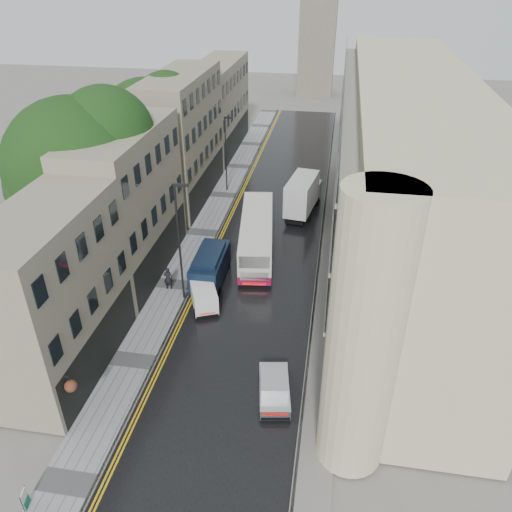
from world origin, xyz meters
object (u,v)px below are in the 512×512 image
(cream_bus, at_px, (240,254))
(navy_van, at_px, (191,277))
(tree_far, at_px, (149,142))
(white_lorry, at_px, (288,200))
(lamp_post_near, at_px, (179,244))
(pedestrian, at_px, (168,278))
(lamp_post_far, at_px, (226,155))
(tree_near, at_px, (80,189))
(estate_sign, at_px, (25,499))
(silver_hatchback, at_px, (261,405))
(white_van, at_px, (195,306))

(cream_bus, bearing_deg, navy_van, -137.61)
(tree_far, relative_size, white_lorry, 1.74)
(tree_far, bearing_deg, cream_bus, -45.59)
(navy_van, relative_size, lamp_post_near, 0.60)
(pedestrian, distance_m, lamp_post_far, 18.68)
(white_lorry, relative_size, lamp_post_far, 0.93)
(tree_near, distance_m, pedestrian, 8.83)
(tree_near, xyz_separation_m, navy_van, (8.20, -1.52, -5.60))
(tree_near, distance_m, cream_bus, 12.53)
(tree_near, relative_size, estate_sign, 14.36)
(lamp_post_far, bearing_deg, navy_van, -78.24)
(cream_bus, xyz_separation_m, estate_sign, (-5.67, -20.72, -0.91))
(lamp_post_near, relative_size, lamp_post_far, 1.14)
(tree_near, bearing_deg, cream_bus, 9.98)
(tree_far, relative_size, pedestrian, 6.97)
(tree_far, height_order, estate_sign, tree_far)
(cream_bus, xyz_separation_m, navy_van, (-2.92, -3.48, -0.17))
(white_lorry, xyz_separation_m, pedestrian, (-7.36, -13.01, -0.88))
(navy_van, bearing_deg, pedestrian, 175.76)
(tree_near, xyz_separation_m, estate_sign, (5.45, -18.77, -6.34))
(lamp_post_near, distance_m, lamp_post_far, 19.37)
(silver_hatchback, height_order, lamp_post_far, lamp_post_far)
(white_lorry, bearing_deg, white_van, -97.35)
(white_lorry, height_order, pedestrian, white_lorry)
(navy_van, xyz_separation_m, estate_sign, (-2.75, -17.25, -0.74))
(white_lorry, relative_size, pedestrian, 4.00)
(white_lorry, xyz_separation_m, lamp_post_far, (-7.01, 5.43, 2.05))
(tree_far, bearing_deg, white_van, -62.66)
(white_lorry, bearing_deg, silver_hatchback, -78.36)
(silver_hatchback, bearing_deg, tree_near, 132.00)
(tree_far, height_order, pedestrian, tree_far)
(white_van, relative_size, lamp_post_far, 0.48)
(silver_hatchback, distance_m, estate_sign, 11.68)
(silver_hatchback, relative_size, lamp_post_far, 0.49)
(white_van, distance_m, lamp_post_far, 21.55)
(tree_far, height_order, navy_van, tree_far)
(silver_hatchback, bearing_deg, pedestrian, 119.64)
(cream_bus, distance_m, white_van, 6.45)
(lamp_post_far, height_order, estate_sign, lamp_post_far)
(white_van, distance_m, estate_sign, 15.08)
(tree_far, bearing_deg, tree_near, -91.32)
(silver_hatchback, distance_m, pedestrian, 13.50)
(silver_hatchback, height_order, lamp_post_near, lamp_post_near)
(cream_bus, bearing_deg, estate_sign, -112.88)
(pedestrian, xyz_separation_m, estate_sign, (-0.94, -17.36, -0.41))
(white_van, distance_m, navy_van, 2.85)
(tree_near, xyz_separation_m, silver_hatchback, (14.89, -11.90, -6.23))
(lamp_post_near, xyz_separation_m, estate_sign, (-2.35, -16.46, -3.87))
(white_van, distance_m, pedestrian, 3.91)
(tree_far, relative_size, cream_bus, 1.14)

